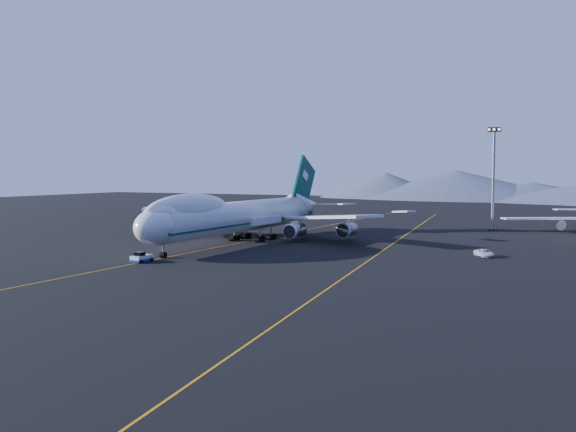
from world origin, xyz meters
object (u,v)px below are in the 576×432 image
at_px(boeing_747, 240,215).
at_px(service_van, 484,253).
at_px(floodlight_mast, 493,178).
at_px(pushback_tug, 142,259).

distance_m(boeing_747, service_van, 50.48).
distance_m(service_van, floodlight_mast, 55.26).
relative_size(pushback_tug, service_van, 0.82).
height_order(boeing_747, pushback_tug, boeing_747).
height_order(boeing_747, service_van, boeing_747).
bearing_deg(boeing_747, pushback_tug, -90.38).
bearing_deg(service_van, floodlight_mast, 63.65).
distance_m(pushback_tug, service_van, 59.68).
bearing_deg(floodlight_mast, service_van, -82.92).
bearing_deg(floodlight_mast, pushback_tug, -117.18).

